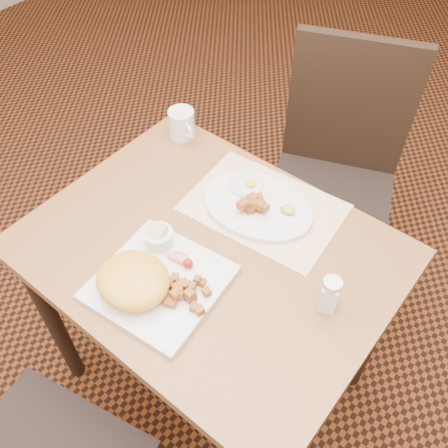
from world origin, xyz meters
TOP-DOWN VIEW (x-y plane):
  - ground at (0.00, 0.00)m, footprint 8.00×8.00m
  - table at (0.00, 0.00)m, footprint 0.90×0.70m
  - chair_far at (0.01, 0.68)m, footprint 0.55×0.56m
  - placemat at (0.03, 0.20)m, footprint 0.42×0.32m
  - plate_square at (-0.02, -0.16)m, footprint 0.31×0.31m
  - plate_oval at (0.02, 0.18)m, footprint 0.33×0.27m
  - hollandaise_mound at (-0.05, -0.21)m, footprint 0.18×0.16m
  - ramekin at (-0.10, -0.08)m, footprint 0.07×0.07m
  - garnish_sq at (-0.02, -0.08)m, footprint 0.08×0.04m
  - fried_egg at (-0.05, 0.22)m, footprint 0.10×0.10m
  - garnish_ov at (0.09, 0.21)m, footprint 0.05×0.04m
  - salt_shaker at (0.32, 0.04)m, footprint 0.05×0.05m
  - coffee_mug at (-0.35, 0.29)m, footprint 0.11×0.08m
  - home_fries_sq at (0.05, -0.15)m, footprint 0.13×0.11m
  - home_fries_ov at (0.02, 0.16)m, footprint 0.07×0.09m

SIDE VIEW (x-z plane):
  - ground at x=0.00m, z-range 0.00..0.00m
  - chair_far at x=0.01m, z-range 0.05..1.02m
  - table at x=0.00m, z-range 0.27..1.02m
  - placemat at x=0.03m, z-range 0.75..0.75m
  - plate_square at x=-0.02m, z-range 0.75..0.77m
  - plate_oval at x=0.02m, z-range 0.75..0.77m
  - fried_egg at x=-0.05m, z-range 0.76..0.78m
  - garnish_sq at x=-0.02m, z-range 0.76..0.79m
  - garnish_ov at x=0.09m, z-range 0.77..0.79m
  - home_fries_sq at x=0.05m, z-range 0.76..0.80m
  - ramekin at x=-0.10m, z-range 0.77..0.81m
  - home_fries_ov at x=0.02m, z-range 0.77..0.81m
  - coffee_mug at x=-0.35m, z-range 0.75..0.84m
  - hollandaise_mound at x=-0.05m, z-range 0.76..0.83m
  - salt_shaker at x=0.32m, z-range 0.75..0.85m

